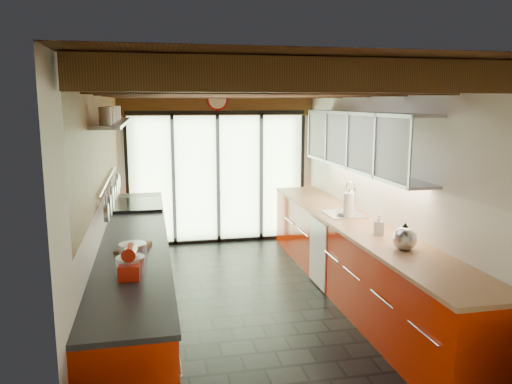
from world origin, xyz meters
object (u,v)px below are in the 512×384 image
at_px(stand_mixer, 130,264).
at_px(bowl, 346,214).
at_px(paper_towel, 349,205).
at_px(kettle, 405,237).
at_px(soap_bottle, 379,225).

height_order(stand_mixer, bowl, stand_mixer).
height_order(stand_mixer, paper_towel, paper_towel).
relative_size(paper_towel, bowl, 1.52).
bearing_deg(kettle, paper_towel, 90.00).
bearing_deg(kettle, stand_mixer, -175.11).
distance_m(kettle, soap_bottle, 0.55).
bearing_deg(bowl, soap_bottle, -90.00).
relative_size(stand_mixer, soap_bottle, 1.37).
distance_m(kettle, paper_towel, 1.38).
bearing_deg(bowl, paper_towel, -90.00).
distance_m(kettle, bowl, 1.48).
distance_m(stand_mixer, kettle, 2.55).
bearing_deg(stand_mixer, paper_towel, 32.20).
xyz_separation_m(kettle, soap_bottle, (0.00, 0.55, -0.01)).
relative_size(kettle, paper_towel, 0.82).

